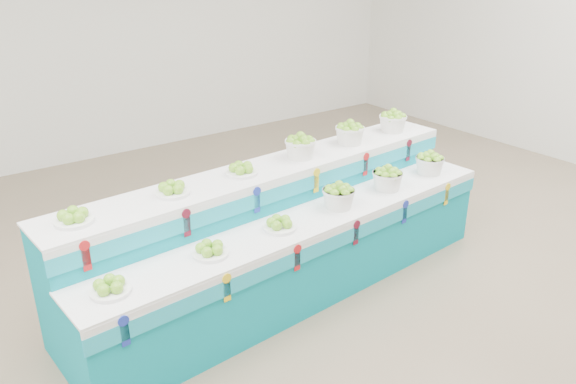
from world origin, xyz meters
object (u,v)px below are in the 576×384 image
at_px(plate_upper_mid, 172,188).
at_px(basket_upper_right, 393,121).
at_px(basket_lower_left, 339,196).
at_px(display_stand, 288,232).

height_order(plate_upper_mid, basket_upper_right, basket_upper_right).
bearing_deg(plate_upper_mid, basket_lower_left, -17.30).
height_order(basket_lower_left, plate_upper_mid, plate_upper_mid).
xyz_separation_m(display_stand, basket_upper_right, (1.52, 0.34, 0.61)).
distance_m(display_stand, basket_upper_right, 1.67).
bearing_deg(basket_upper_right, display_stand, -167.43).
distance_m(basket_lower_left, plate_upper_mid, 1.35).
height_order(display_stand, basket_lower_left, display_stand).
bearing_deg(display_stand, basket_lower_left, -35.19).
relative_size(display_stand, basket_upper_right, 14.43).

